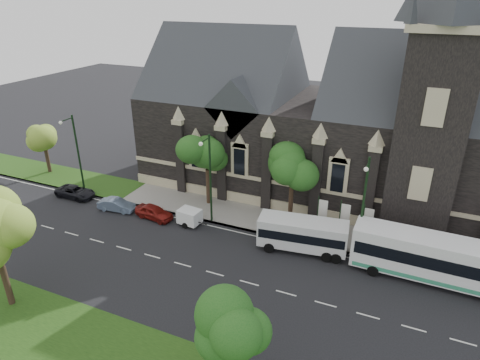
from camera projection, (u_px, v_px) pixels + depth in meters
The scene contains 19 objects.
ground at pixel (215, 273), 33.53m from camera, with size 160.00×160.00×0.00m, color black.
sidewalk at pixel (258, 219), 41.42m from camera, with size 80.00×5.00×0.15m, color gray.
museum at pixel (336, 121), 43.94m from camera, with size 40.00×17.70×29.90m.
tree_park_east at pixel (238, 332), 21.60m from camera, with size 3.40×3.40×6.28m.
tree_walk_right at pixel (296, 166), 38.88m from camera, with size 4.08×4.08×7.80m.
tree_walk_left at pixel (210, 153), 42.18m from camera, with size 3.91×3.91×7.64m.
tree_walk_far at pixel (45, 137), 50.21m from camera, with size 3.40×3.40×6.28m.
street_lamp_near at pixel (363, 203), 33.69m from camera, with size 0.36×1.88×9.00m.
street_lamp_mid at pixel (209, 175), 38.78m from camera, with size 0.36×1.88×9.00m.
street_lamp_far at pixel (76, 151), 44.59m from camera, with size 0.36×1.88×9.00m.
banner_flag_left at pixel (321, 213), 37.76m from camera, with size 0.90×0.10×4.00m.
banner_flag_center at pixel (343, 217), 37.04m from camera, with size 0.90×0.10×4.00m.
banner_flag_right at pixel (366, 222), 36.31m from camera, with size 0.90×0.10×4.00m.
tour_coach at pixel (439, 259), 31.86m from camera, with size 12.85×3.12×3.74m.
shuttle_bus at pixel (303, 233), 35.90m from camera, with size 7.83×3.49×2.93m.
box_trailer at pixel (190, 216), 40.13m from camera, with size 3.07×1.81×1.61m.
sedan at pixel (117, 205), 42.86m from camera, with size 1.35×3.88×1.28m, color slate.
car_far_red at pixel (154, 212), 41.37m from camera, with size 1.63×4.05×1.38m, color maroon.
car_far_black at pixel (75, 192), 45.65m from camera, with size 2.07×4.50×1.25m, color black.
Camera 1 is at (12.79, -24.28, 20.79)m, focal length 31.22 mm.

